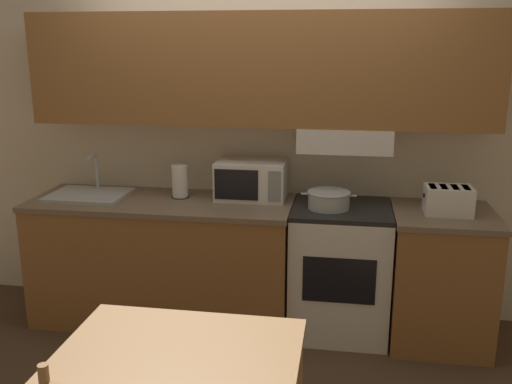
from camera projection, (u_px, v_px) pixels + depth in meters
The scene contains 11 objects.
ground_plane at pixel (262, 303), 4.36m from camera, with size 16.00×16.00×0.00m, color #4C3828.
wall_back at pixel (262, 105), 3.90m from camera, with size 5.49×0.38×2.55m.
lower_counter_main at pixel (164, 260), 4.03m from camera, with size 1.81×0.68×0.88m.
lower_counter_right_stub at pixel (439, 277), 3.74m from camera, with size 0.64×0.68×0.88m.
stove_range at pixel (339, 269), 3.87m from camera, with size 0.65×0.62×0.88m.
cooking_pot at pixel (329, 199), 3.71m from camera, with size 0.36×0.28×0.11m.
microwave at pixel (251, 180), 3.93m from camera, with size 0.48×0.32×0.26m.
toaster at pixel (448, 200), 3.58m from camera, with size 0.30×0.21×0.18m.
sink_basin at pixel (89, 194), 4.00m from camera, with size 0.53×0.42×0.28m.
paper_towel_roll at pixel (180, 182), 3.95m from camera, with size 0.12×0.12×0.23m.
dining_table at pixel (178, 383), 2.21m from camera, with size 0.94×0.73×0.78m.
Camera 1 is at (0.59, -3.96, 1.93)m, focal length 40.00 mm.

